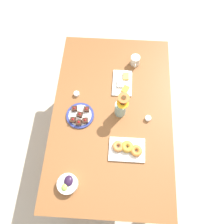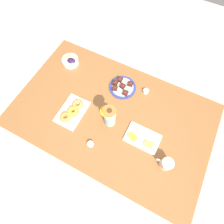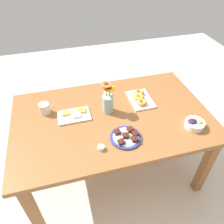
{
  "view_description": "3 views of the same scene",
  "coord_description": "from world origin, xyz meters",
  "px_view_note": "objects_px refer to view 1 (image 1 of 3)",
  "views": [
    {
      "loc": [
        0.71,
        0.04,
        2.42
      ],
      "look_at": [
        0.0,
        0.0,
        0.78
      ],
      "focal_mm": 35.0,
      "sensor_mm": 36.0,
      "label": 1
    },
    {
      "loc": [
        -0.26,
        0.5,
        2.05
      ],
      "look_at": [
        0.0,
        0.0,
        0.78
      ],
      "focal_mm": 28.0,
      "sensor_mm": 36.0,
      "label": 2
    },
    {
      "loc": [
        -0.35,
        -1.28,
        1.93
      ],
      "look_at": [
        0.0,
        0.0,
        0.78
      ],
      "focal_mm": 35.0,
      "sensor_mm": 36.0,
      "label": 3
    }
  ],
  "objects_px": {
    "jam_cup_honey": "(77,94)",
    "flower_vase": "(121,108)",
    "croissant_platter": "(127,149)",
    "dining_table": "(112,118)",
    "coffee_mug": "(135,60)",
    "dessert_plate": "(80,116)",
    "cheese_platter": "(123,83)",
    "grape_bowl": "(68,184)",
    "jam_cup_berry": "(148,118)"
  },
  "relations": [
    {
      "from": "jam_cup_berry",
      "to": "dessert_plate",
      "type": "height_order",
      "value": "dessert_plate"
    },
    {
      "from": "coffee_mug",
      "to": "cheese_platter",
      "type": "relative_size",
      "value": 0.46
    },
    {
      "from": "coffee_mug",
      "to": "dining_table",
      "type": "bearing_deg",
      "value": -19.18
    },
    {
      "from": "dessert_plate",
      "to": "flower_vase",
      "type": "height_order",
      "value": "flower_vase"
    },
    {
      "from": "flower_vase",
      "to": "jam_cup_honey",
      "type": "bearing_deg",
      "value": -111.03
    },
    {
      "from": "dining_table",
      "to": "jam_cup_berry",
      "type": "relative_size",
      "value": 33.33
    },
    {
      "from": "dining_table",
      "to": "coffee_mug",
      "type": "relative_size",
      "value": 13.36
    },
    {
      "from": "coffee_mug",
      "to": "jam_cup_berry",
      "type": "relative_size",
      "value": 2.49
    },
    {
      "from": "flower_vase",
      "to": "coffee_mug",
      "type": "bearing_deg",
      "value": 167.4
    },
    {
      "from": "jam_cup_honey",
      "to": "flower_vase",
      "type": "xyz_separation_m",
      "value": [
        0.15,
        0.38,
        0.08
      ]
    },
    {
      "from": "croissant_platter",
      "to": "jam_cup_honey",
      "type": "distance_m",
      "value": 0.64
    },
    {
      "from": "dining_table",
      "to": "jam_cup_berry",
      "type": "bearing_deg",
      "value": 84.68
    },
    {
      "from": "cheese_platter",
      "to": "coffee_mug",
      "type": "bearing_deg",
      "value": 154.65
    },
    {
      "from": "coffee_mug",
      "to": "grape_bowl",
      "type": "xyz_separation_m",
      "value": [
        1.1,
        -0.47,
        -0.02
      ]
    },
    {
      "from": "jam_cup_honey",
      "to": "dining_table",
      "type": "bearing_deg",
      "value": 62.59
    },
    {
      "from": "jam_cup_berry",
      "to": "flower_vase",
      "type": "distance_m",
      "value": 0.25
    },
    {
      "from": "dining_table",
      "to": "jam_cup_honey",
      "type": "bearing_deg",
      "value": -117.41
    },
    {
      "from": "grape_bowl",
      "to": "jam_cup_honey",
      "type": "relative_size",
      "value": 3.11
    },
    {
      "from": "coffee_mug",
      "to": "cheese_platter",
      "type": "height_order",
      "value": "coffee_mug"
    },
    {
      "from": "jam_cup_berry",
      "to": "jam_cup_honey",
      "type": "bearing_deg",
      "value": -107.32
    },
    {
      "from": "grape_bowl",
      "to": "jam_cup_honey",
      "type": "distance_m",
      "value": 0.74
    },
    {
      "from": "coffee_mug",
      "to": "jam_cup_honey",
      "type": "relative_size",
      "value": 2.49
    },
    {
      "from": "coffee_mug",
      "to": "dessert_plate",
      "type": "xyz_separation_m",
      "value": [
        0.56,
        -0.44,
        -0.03
      ]
    },
    {
      "from": "coffee_mug",
      "to": "jam_cup_berry",
      "type": "distance_m",
      "value": 0.56
    },
    {
      "from": "cheese_platter",
      "to": "flower_vase",
      "type": "bearing_deg",
      "value": -1.55
    },
    {
      "from": "dining_table",
      "to": "cheese_platter",
      "type": "bearing_deg",
      "value": 165.73
    },
    {
      "from": "cheese_platter",
      "to": "jam_cup_berry",
      "type": "xyz_separation_m",
      "value": [
        0.33,
        0.22,
        0.0
      ]
    },
    {
      "from": "coffee_mug",
      "to": "grape_bowl",
      "type": "bearing_deg",
      "value": -23.05
    },
    {
      "from": "croissant_platter",
      "to": "dessert_plate",
      "type": "relative_size",
      "value": 1.22
    },
    {
      "from": "cheese_platter",
      "to": "jam_cup_honey",
      "type": "relative_size",
      "value": 5.42
    },
    {
      "from": "dining_table",
      "to": "flower_vase",
      "type": "relative_size",
      "value": 6.06
    },
    {
      "from": "jam_cup_honey",
      "to": "coffee_mug",
      "type": "bearing_deg",
      "value": 125.66
    },
    {
      "from": "grape_bowl",
      "to": "cheese_platter",
      "type": "relative_size",
      "value": 0.57
    },
    {
      "from": "cheese_platter",
      "to": "jam_cup_honey",
      "type": "height_order",
      "value": "cheese_platter"
    },
    {
      "from": "dining_table",
      "to": "jam_cup_berry",
      "type": "xyz_separation_m",
      "value": [
        0.03,
        0.3,
        0.1
      ]
    },
    {
      "from": "dessert_plate",
      "to": "croissant_platter",
      "type": "bearing_deg",
      "value": 57.11
    },
    {
      "from": "grape_bowl",
      "to": "jam_cup_honey",
      "type": "height_order",
      "value": "grape_bowl"
    },
    {
      "from": "cheese_platter",
      "to": "dining_table",
      "type": "bearing_deg",
      "value": -14.27
    },
    {
      "from": "grape_bowl",
      "to": "flower_vase",
      "type": "distance_m",
      "value": 0.69
    },
    {
      "from": "grape_bowl",
      "to": "jam_cup_berry",
      "type": "distance_m",
      "value": 0.8
    },
    {
      "from": "dining_table",
      "to": "dessert_plate",
      "type": "xyz_separation_m",
      "value": [
        0.04,
        -0.26,
        0.1
      ]
    },
    {
      "from": "croissant_platter",
      "to": "jam_cup_honey",
      "type": "xyz_separation_m",
      "value": [
        -0.46,
        -0.45,
        -0.01
      ]
    },
    {
      "from": "coffee_mug",
      "to": "cheese_platter",
      "type": "bearing_deg",
      "value": -25.35
    },
    {
      "from": "dining_table",
      "to": "coffee_mug",
      "type": "xyz_separation_m",
      "value": [
        -0.52,
        0.18,
        0.13
      ]
    },
    {
      "from": "coffee_mug",
      "to": "cheese_platter",
      "type": "distance_m",
      "value": 0.25
    },
    {
      "from": "coffee_mug",
      "to": "flower_vase",
      "type": "bearing_deg",
      "value": -12.6
    },
    {
      "from": "coffee_mug",
      "to": "dessert_plate",
      "type": "distance_m",
      "value": 0.71
    },
    {
      "from": "grape_bowl",
      "to": "dessert_plate",
      "type": "height_order",
      "value": "grape_bowl"
    },
    {
      "from": "dining_table",
      "to": "jam_cup_honey",
      "type": "relative_size",
      "value": 33.33
    },
    {
      "from": "dessert_plate",
      "to": "flower_vase",
      "type": "distance_m",
      "value": 0.35
    }
  ]
}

